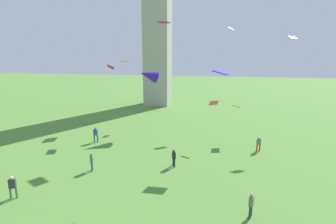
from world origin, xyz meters
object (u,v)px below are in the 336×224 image
at_px(kite_flying_9, 236,107).
at_px(person_4, 251,203).
at_px(person_3, 13,186).
at_px(kite_flying_6, 231,29).
at_px(person_0, 174,157).
at_px(kite_flying_1, 148,75).
at_px(kite_flying_0, 163,22).
at_px(person_5, 96,134).
at_px(kite_flying_7, 111,67).
at_px(kite_flying_2, 125,61).
at_px(kite_flying_8, 146,80).
at_px(person_2, 92,161).
at_px(kite_flying_4, 221,72).
at_px(person_1, 259,143).
at_px(kite_flying_3, 214,103).
at_px(kite_flying_5, 293,38).

bearing_deg(kite_flying_9, person_4, -6.22).
relative_size(person_3, kite_flying_9, 1.44).
bearing_deg(kite_flying_6, person_3, 26.56).
distance_m(person_0, person_4, 8.54).
bearing_deg(kite_flying_1, kite_flying_0, 21.68).
relative_size(person_5, kite_flying_7, 1.06).
distance_m(kite_flying_2, kite_flying_9, 14.90).
xyz_separation_m(kite_flying_6, kite_flying_8, (-11.35, -4.73, -7.14)).
distance_m(person_4, kite_flying_9, 15.17).
height_order(person_4, kite_flying_1, kite_flying_1).
height_order(person_2, person_5, person_5).
xyz_separation_m(person_3, kite_flying_4, (13.71, 11.35, 7.27)).
bearing_deg(kite_flying_4, kite_flying_6, -83.06).
xyz_separation_m(person_2, kite_flying_9, (12.46, 11.05, 3.13)).
bearing_deg(person_1, kite_flying_6, -106.71).
xyz_separation_m(kite_flying_0, kite_flying_8, (-3.55, 4.51, -7.05)).
distance_m(person_3, kite_flying_7, 21.08).
bearing_deg(person_1, person_4, 49.71).
bearing_deg(person_4, kite_flying_2, -121.60).
bearing_deg(kite_flying_1, person_4, 1.21).
bearing_deg(kite_flying_1, kite_flying_9, 48.56).
xyz_separation_m(person_5, kite_flying_9, (15.70, 4.20, 3.03)).
bearing_deg(kite_flying_0, kite_flying_7, 7.78).
relative_size(kite_flying_3, kite_flying_6, 0.92).
xyz_separation_m(person_1, kite_flying_7, (-19.29, 6.87, 7.34)).
xyz_separation_m(person_5, kite_flying_6, (14.91, 13.36, 12.57)).
height_order(person_2, kite_flying_6, kite_flying_6).
xyz_separation_m(person_5, kite_flying_5, (21.77, 7.51, 10.82)).
height_order(person_0, kite_flying_5, kite_flying_5).
height_order(person_0, person_4, person_4).
relative_size(person_1, person_5, 0.90).
distance_m(person_4, kite_flying_6, 27.15).
bearing_deg(kite_flying_2, kite_flying_9, -119.38).
distance_m(kite_flying_0, kite_flying_7, 10.61).
xyz_separation_m(person_1, person_2, (-14.71, -7.81, -0.00)).
relative_size(person_3, kite_flying_5, 1.41).
bearing_deg(kite_flying_9, person_2, -55.58).
relative_size(kite_flying_5, kite_flying_6, 1.05).
distance_m(person_4, kite_flying_0, 21.30).
bearing_deg(kite_flying_7, kite_flying_9, -130.14).
distance_m(kite_flying_4, kite_flying_7, 17.26).
height_order(person_3, kite_flying_2, kite_flying_2).
xyz_separation_m(person_4, kite_flying_2, (-14.18, 16.09, 8.20)).
relative_size(person_5, kite_flying_3, 1.68).
bearing_deg(person_4, kite_flying_6, -160.54).
xyz_separation_m(person_1, kite_flying_9, (-2.25, 3.24, 3.13)).
relative_size(person_5, kite_flying_6, 1.55).
xyz_separation_m(kite_flying_5, kite_flying_9, (-6.08, -3.31, -7.79)).
relative_size(kite_flying_7, kite_flying_8, 1.80).
distance_m(kite_flying_3, kite_flying_9, 3.17).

